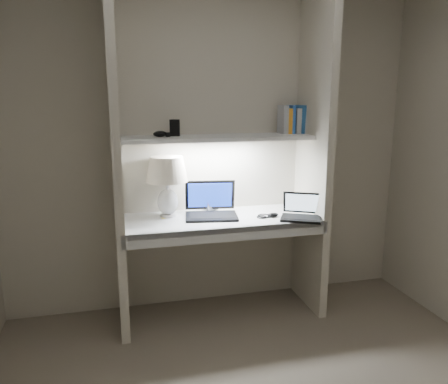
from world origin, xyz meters
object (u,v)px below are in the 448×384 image
object	(u,v)px
laptop_main	(211,208)
book_row	(293,120)
table_lamp	(167,176)
laptop_netbook	(301,213)
speaker	(211,202)

from	to	relation	value
laptop_main	book_row	distance (m)	0.94
table_lamp	laptop_main	distance (m)	0.40
table_lamp	laptop_main	size ratio (longest dim) A/B	1.06
table_lamp	book_row	size ratio (longest dim) A/B	2.07
table_lamp	laptop_main	bearing A→B (deg)	-9.19
laptop_netbook	book_row	distance (m)	0.74
laptop_netbook	book_row	xyz separation A→B (m)	(0.05, 0.33, 0.66)
table_lamp	speaker	distance (m)	0.44
speaker	book_row	world-z (taller)	book_row
table_lamp	laptop_netbook	bearing A→B (deg)	-16.77
speaker	laptop_netbook	bearing A→B (deg)	-50.77
laptop_main	laptop_netbook	world-z (taller)	laptop_main
speaker	laptop_main	bearing A→B (deg)	-120.15
laptop_netbook	speaker	size ratio (longest dim) A/B	2.74
laptop_main	speaker	world-z (taller)	laptop_main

